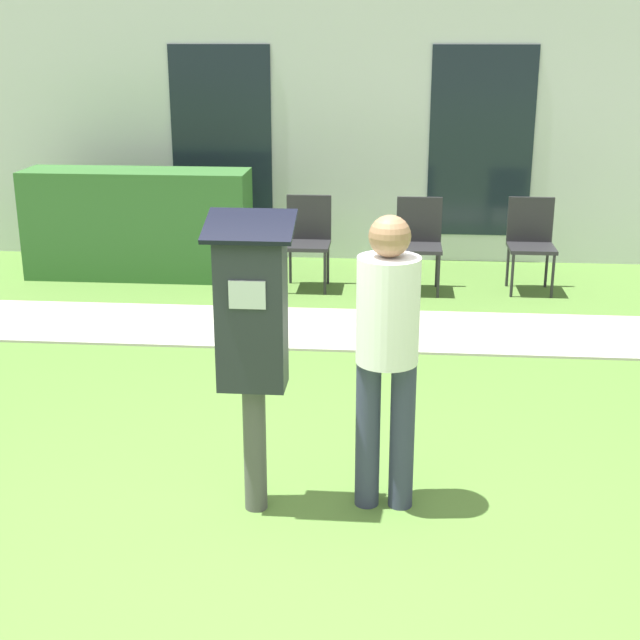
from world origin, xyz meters
TOP-DOWN VIEW (x-y plane):
  - ground_plane at (0.00, 0.00)m, footprint 40.00×40.00m
  - sidewalk at (0.00, 3.46)m, footprint 12.00×1.10m
  - building_facade at (0.00, 6.10)m, footprint 10.00×0.26m
  - parking_meter at (-0.19, 0.45)m, footprint 0.44×0.31m
  - person_standing at (0.49, 0.55)m, footprint 0.32×0.32m
  - outdoor_chair_left at (-0.34, 4.80)m, footprint 0.44×0.44m
  - outdoor_chair_middle at (0.74, 4.79)m, footprint 0.44×0.44m
  - outdoor_chair_right at (1.83, 4.88)m, footprint 0.44×0.44m
  - hedge_row at (-2.11, 5.05)m, footprint 2.28×0.60m

SIDE VIEW (x-z plane):
  - ground_plane at x=0.00m, z-range 0.00..0.00m
  - sidewalk at x=0.00m, z-range 0.00..0.02m
  - outdoor_chair_left at x=-0.34m, z-range 0.08..0.98m
  - outdoor_chair_middle at x=0.74m, z-range 0.08..0.98m
  - outdoor_chair_right at x=1.83m, z-range 0.08..0.98m
  - hedge_row at x=-2.11m, z-range 0.00..1.10m
  - person_standing at x=0.49m, z-range 0.14..1.72m
  - parking_meter at x=-0.19m, z-range 0.22..1.81m
  - building_facade at x=0.00m, z-range 0.00..3.20m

